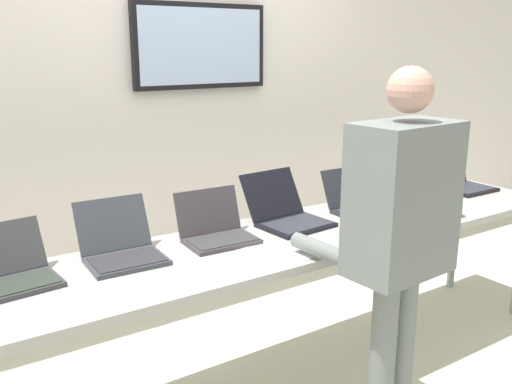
# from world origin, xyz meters

# --- Properties ---
(ground) EXTENTS (8.00, 8.00, 0.04)m
(ground) POSITION_xyz_m (0.00, 0.00, -0.02)
(ground) COLOR beige
(back_wall) EXTENTS (8.00, 0.11, 2.68)m
(back_wall) POSITION_xyz_m (0.00, 1.13, 1.35)
(back_wall) COLOR silver
(back_wall) RESTS_ON ground
(workbench) EXTENTS (3.66, 0.70, 0.78)m
(workbench) POSITION_xyz_m (0.00, 0.00, 0.74)
(workbench) COLOR #A3A19C
(workbench) RESTS_ON ground
(laptop_station_0) EXTENTS (0.40, 0.36, 0.22)m
(laptop_station_0) POSITION_xyz_m (-1.22, 0.14, 0.83)
(laptop_station_0) COLOR #343638
(laptop_station_0) RESTS_ON workbench
(laptop_station_1) EXTENTS (0.34, 0.37, 0.24)m
(laptop_station_1) POSITION_xyz_m (-0.74, 0.16, 0.84)
(laptop_station_1) COLOR #363B41
(laptop_station_1) RESTS_ON workbench
(laptop_station_2) EXTENTS (0.34, 0.31, 0.23)m
(laptop_station_2) POSITION_xyz_m (-0.27, 0.14, 0.84)
(laptop_station_2) COLOR #3D363B
(laptop_station_2) RESTS_ON workbench
(laptop_station_3) EXTENTS (0.38, 0.43, 0.25)m
(laptop_station_3) POSITION_xyz_m (0.17, 0.16, 0.84)
(laptop_station_3) COLOR black
(laptop_station_3) RESTS_ON workbench
(laptop_station_4) EXTENTS (0.39, 0.33, 0.23)m
(laptop_station_4) POSITION_xyz_m (0.67, 0.11, 0.84)
(laptop_station_4) COLOR #24282C
(laptop_station_4) RESTS_ON workbench
(laptop_station_5) EXTENTS (0.35, 0.40, 0.25)m
(laptop_station_5) POSITION_xyz_m (1.13, 0.13, 0.84)
(laptop_station_5) COLOR #ACB0B9
(laptop_station_5) RESTS_ON workbench
(laptop_station_6) EXTENTS (0.33, 0.34, 0.27)m
(laptop_station_6) POSITION_xyz_m (1.57, 0.13, 0.84)
(laptop_station_6) COLOR black
(laptop_station_6) RESTS_ON workbench
(person) EXTENTS (0.46, 0.61, 1.62)m
(person) POSITION_xyz_m (0.16, -0.62, 0.98)
(person) COLOR slate
(person) RESTS_ON ground
(coffee_mug) EXTENTS (0.07, 0.07, 0.08)m
(coffee_mug) POSITION_xyz_m (1.02, -0.25, 0.82)
(coffee_mug) COLOR #2D549E
(coffee_mug) RESTS_ON workbench
(paper_sheet) EXTENTS (0.25, 0.33, 0.00)m
(paper_sheet) POSITION_xyz_m (-0.14, -0.17, 0.78)
(paper_sheet) COLOR white
(paper_sheet) RESTS_ON workbench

